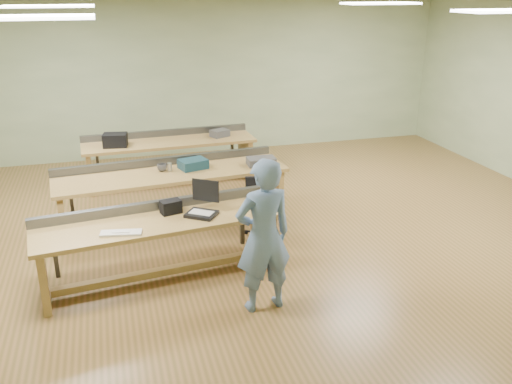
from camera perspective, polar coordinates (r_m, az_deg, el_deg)
The scene contains 21 objects.
floor at distance 7.72m, azimuth -0.09°, elevation -3.84°, with size 10.00×10.00×0.00m, color brown.
ceiling at distance 7.02m, azimuth -0.10°, elevation 19.02°, with size 10.00×10.00×0.00m, color silver.
wall_back at distance 11.06m, azimuth -5.80°, elevation 11.76°, with size 10.00×0.04×3.00m, color #A6B68A.
wall_front at distance 3.76m, azimuth 16.68°, elevation -7.37°, with size 10.00×0.04×3.00m, color #A6B68A.
fluor_panels at distance 7.02m, azimuth -0.10°, elevation 18.78°, with size 6.20×3.50×0.03m.
workbench_front at distance 6.32m, azimuth -10.17°, elevation -4.47°, with size 2.83×1.06×0.86m.
workbench_mid at distance 7.88m, azimuth -8.84°, elevation 0.88°, with size 3.34×1.17×0.86m.
workbench_back at distance 9.51m, azimuth -9.08°, elevation 4.29°, with size 2.94×0.89×0.86m.
person at distance 5.54m, azimuth 0.79°, elevation -4.68°, with size 0.61×0.40×1.67m, color #667CA7.
laptop_base at distance 6.27m, azimuth -5.75°, elevation -2.33°, with size 0.33×0.27×0.04m, color black.
laptop_screen at distance 6.28m, azimuth -5.33°, elevation 0.16°, with size 0.33×0.02×0.26m, color black.
keyboard at distance 5.96m, azimuth -14.02°, elevation -4.21°, with size 0.43×0.14×0.03m, color beige.
trackball_mouse at distance 6.24m, azimuth 0.31°, elevation -2.17°, with size 0.14×0.16×0.07m, color white.
camera_bag at distance 6.36m, azimuth -8.96°, elevation -1.55°, with size 0.23×0.15×0.16m, color black.
task_chair at distance 7.41m, azimuth 0.36°, elevation -2.44°, with size 0.51×0.51×0.80m.
parts_bin_teal at distance 7.89m, azimuth -6.64°, elevation 2.95°, with size 0.38×0.29×0.13m, color #13323F.
parts_bin_grey at distance 8.00m, azimuth 0.55°, elevation 3.26°, with size 0.41×0.26×0.11m, color #3C3B3E.
mug at distance 7.84m, azimuth -9.87°, elevation 2.56°, with size 0.14×0.14×0.11m, color #3C3B3E.
drinks_can at distance 7.84m, azimuth -9.08°, elevation 2.63°, with size 0.06×0.06×0.12m, color silver.
storage_box_back at distance 9.23m, azimuth -14.60°, elevation 5.31°, with size 0.38×0.27×0.22m, color black.
tray_back at distance 9.58m, azimuth -3.84°, elevation 6.20°, with size 0.30×0.22×0.12m, color #3C3B3E.
Camera 1 is at (-1.89, -6.76, 3.22)m, focal length 38.00 mm.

